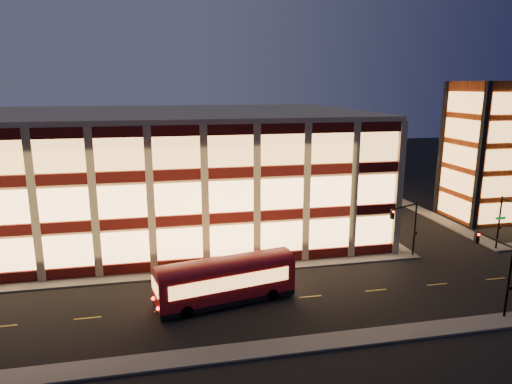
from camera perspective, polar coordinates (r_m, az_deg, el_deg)
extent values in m
plane|color=black|center=(43.66, -8.57, -10.59)|extent=(200.00, 200.00, 0.00)
cube|color=#514F4C|center=(44.53, -12.57, -10.17)|extent=(54.00, 2.00, 0.15)
cube|color=#514F4C|center=(64.51, 11.33, -2.72)|extent=(2.00, 30.00, 0.15)
cube|color=#514F4C|center=(69.48, 19.72, -2.10)|extent=(2.00, 30.00, 0.15)
cube|color=#514F4C|center=(32.16, -7.11, -19.74)|extent=(100.00, 2.00, 0.15)
cube|color=tan|center=(57.93, -12.77, 2.44)|extent=(50.00, 30.00, 14.00)
cube|color=tan|center=(57.06, -13.15, 9.61)|extent=(50.40, 30.40, 0.50)
cube|color=#470C0A|center=(45.12, -12.59, -9.06)|extent=(50.10, 0.25, 1.00)
cube|color=#F7B367|center=(44.40, -12.73, -6.54)|extent=(49.00, 0.20, 3.00)
cube|color=#470C0A|center=(64.03, 10.63, -2.28)|extent=(0.25, 30.10, 1.00)
cube|color=#F7B367|center=(63.50, 10.69, -0.45)|extent=(0.20, 29.00, 3.00)
cube|color=#470C0A|center=(43.67, -12.88, -3.71)|extent=(50.10, 0.25, 1.00)
cube|color=#F7B367|center=(43.13, -13.02, -1.03)|extent=(49.00, 0.20, 3.00)
cube|color=#470C0A|center=(63.01, 10.80, 1.58)|extent=(0.25, 30.10, 1.00)
cube|color=#F7B367|center=(62.62, 10.86, 3.46)|extent=(0.20, 29.00, 3.00)
cube|color=#470C0A|center=(42.62, -13.18, 1.96)|extent=(50.10, 0.25, 1.00)
cube|color=#F7B367|center=(42.29, -13.33, 4.76)|extent=(49.00, 0.20, 3.00)
cube|color=#470C0A|center=(62.29, 10.97, 5.55)|extent=(0.25, 30.10, 1.00)
cube|color=#F7B367|center=(62.04, 11.04, 7.47)|extent=(0.20, 29.00, 3.00)
cube|color=#8C3814|center=(67.21, 26.91, 4.52)|extent=(8.00, 8.00, 18.00)
cube|color=black|center=(61.64, 26.27, 3.92)|extent=(0.60, 0.60, 18.00)
cube|color=black|center=(68.05, 22.18, 5.06)|extent=(0.60, 0.60, 18.00)
cube|color=black|center=(72.79, 27.45, 5.03)|extent=(0.60, 0.60, 18.00)
cube|color=#F9AE57|center=(65.46, 28.45, -2.30)|extent=(6.60, 0.16, 2.60)
cube|color=#F9AE57|center=(66.09, 23.49, -1.65)|extent=(0.16, 6.60, 2.60)
cube|color=#F9AE57|center=(64.72, 28.77, 0.60)|extent=(6.60, 0.16, 2.60)
cube|color=#F9AE57|center=(65.36, 23.76, 1.23)|extent=(0.16, 6.60, 2.60)
cube|color=#F9AE57|center=(64.16, 29.11, 3.57)|extent=(6.60, 0.16, 2.60)
cube|color=#F9AE57|center=(64.81, 24.04, 4.17)|extent=(0.16, 6.60, 2.60)
cube|color=#F9AE57|center=(64.43, 24.32, 7.16)|extent=(0.16, 6.60, 2.60)
cube|color=#F9AE57|center=(64.22, 24.61, 10.17)|extent=(0.16, 6.60, 2.60)
cylinder|color=black|center=(50.11, 19.22, -4.38)|extent=(0.18, 0.18, 6.00)
cylinder|color=black|center=(47.89, 18.12, -1.73)|extent=(3.56, 1.63, 0.14)
cube|color=black|center=(46.55, 16.66, -2.69)|extent=(0.32, 0.32, 0.95)
sphere|color=#FF0C05|center=(46.32, 16.79, -2.39)|extent=(0.20, 0.20, 0.20)
cube|color=black|center=(50.06, 19.30, -4.88)|extent=(0.25, 0.18, 0.28)
cylinder|color=black|center=(55.82, 28.09, -3.45)|extent=(0.18, 0.18, 6.00)
cube|color=black|center=(55.78, 28.18, -3.90)|extent=(0.25, 0.18, 0.28)
cube|color=#0C7226|center=(55.56, 28.26, -2.90)|extent=(1.20, 0.06, 0.28)
cylinder|color=black|center=(40.04, 29.04, -9.79)|extent=(0.18, 0.18, 6.00)
cylinder|color=black|center=(40.57, 27.65, -5.27)|extent=(0.14, 4.00, 0.14)
cube|color=black|center=(42.19, 25.88, -5.12)|extent=(0.32, 0.32, 0.95)
sphere|color=#FF0C05|center=(41.97, 26.07, -4.81)|extent=(0.20, 0.20, 0.20)
cube|color=black|center=(40.05, 29.17, -10.41)|extent=(0.25, 0.18, 0.28)
cube|color=#99080D|center=(38.12, -3.85, -10.92)|extent=(11.78, 5.15, 2.63)
cube|color=black|center=(38.77, -3.82, -13.00)|extent=(11.78, 5.15, 0.40)
cylinder|color=black|center=(36.70, -8.68, -14.54)|extent=(1.08, 0.55, 1.03)
cylinder|color=black|center=(38.89, -9.68, -12.91)|extent=(1.08, 0.55, 1.03)
cylinder|color=black|center=(38.95, 2.02, -12.67)|extent=(1.08, 0.55, 1.03)
cylinder|color=black|center=(41.01, 0.47, -11.27)|extent=(1.08, 0.55, 1.03)
cube|color=#F9AE57|center=(36.73, -3.07, -11.30)|extent=(9.86, 2.13, 1.14)
cube|color=#F9AE57|center=(39.25, -4.60, -9.66)|extent=(9.86, 2.13, 1.14)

